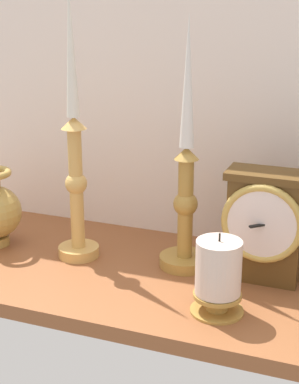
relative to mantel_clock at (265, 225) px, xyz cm
name	(u,v)px	position (x,y,z in cm)	size (l,w,h in cm)	color
ground_plane	(162,281)	(-15.56, -4.30, -10.54)	(100.00, 36.00, 2.40)	brown
back_wall	(200,61)	(-15.56, 14.20, 23.16)	(120.00, 2.00, 65.00)	white
mantel_clock	(265,225)	(0.00, 0.00, 0.00)	(12.79, 8.77, 17.96)	#563918
candlestick_tall_left	(186,188)	(-13.22, 0.20, 4.42)	(8.46, 8.46, 41.49)	#AF8339
candlestick_tall_center	(75,163)	(-31.72, -2.68, 7.50)	(7.11, 7.11, 46.72)	tan
pillar_candle_front	(218,276)	(-3.95, -12.95, -3.58)	(7.83, 7.83, 12.30)	#AF8339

